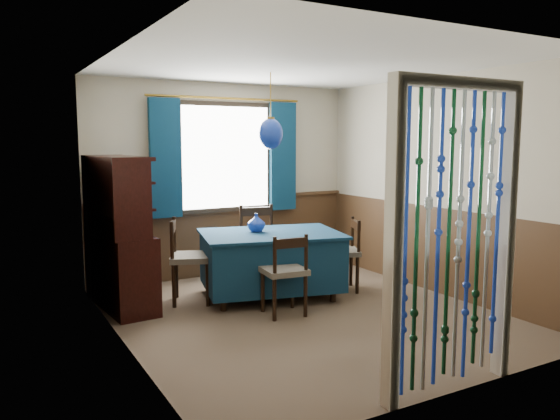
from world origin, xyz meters
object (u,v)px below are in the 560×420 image
chair_far (260,242)px  vase_sideboard (117,220)px  chair_left (188,258)px  sideboard (119,254)px  chair_near (285,272)px  pendant_lamp (271,134)px  chair_right (343,252)px  bowl_shelf (128,203)px  vase_table (256,223)px  dining_table (271,260)px

chair_far → vase_sideboard: vase_sideboard is taller
chair_left → sideboard: sideboard is taller
chair_near → chair_far: size_ratio=0.88×
chair_near → chair_far: 1.36m
chair_far → pendant_lamp: 1.50m
sideboard → vase_sideboard: sideboard is taller
chair_right → pendant_lamp: size_ratio=1.04×
chair_left → bowl_shelf: (-0.63, 0.01, 0.64)m
pendant_lamp → vase_table: pendant_lamp is taller
chair_far → sideboard: bearing=18.0°
chair_far → sideboard: size_ratio=0.60×
chair_near → chair_left: chair_left is taller
pendant_lamp → bowl_shelf: pendant_lamp is taller
dining_table → chair_left: (-0.88, 0.26, 0.06)m
chair_far → vase_table: 0.69m
chair_right → vase_table: vase_table is taller
chair_far → chair_left: size_ratio=1.04×
dining_table → vase_sideboard: 1.78m
vase_table → vase_sideboard: size_ratio=1.08×
pendant_lamp → vase_sideboard: size_ratio=4.66×
pendant_lamp → chair_near: bearing=-106.4°
dining_table → chair_near: chair_near is taller
vase_table → chair_right: bearing=-16.5°
chair_near → pendant_lamp: size_ratio=1.02×
dining_table → chair_far: chair_far is taller
dining_table → vase_sideboard: bearing=165.9°
bowl_shelf → sideboard: bearing=106.8°
sideboard → pendant_lamp: pendant_lamp is taller
chair_near → chair_right: chair_right is taller
vase_table → vase_sideboard: vase_sideboard is taller
chair_near → vase_sideboard: size_ratio=4.75×
chair_far → chair_left: (-1.08, -0.39, -0.02)m
chair_near → vase_sideboard: 2.01m
pendant_lamp → vase_table: bearing=131.5°
chair_near → pendant_lamp: (0.19, 0.65, 1.39)m
sideboard → vase_table: size_ratio=8.39×
chair_left → vase_sideboard: size_ratio=5.19×
chair_right → bowl_shelf: 2.53m
vase_table → bowl_shelf: size_ratio=0.84×
chair_left → chair_right: 1.82m
chair_left → dining_table: bearing=95.7°
chair_near → chair_right: bearing=30.7°
bowl_shelf → vase_sideboard: bearing=90.0°
vase_sideboard → sideboard: bearing=-100.2°
chair_far → pendant_lamp: bearing=85.6°
vase_sideboard → bowl_shelf: bearing=-90.0°
chair_left → chair_far: bearing=132.1°
chair_right → vase_table: size_ratio=4.48×
chair_near → sideboard: 1.78m
chair_far → chair_near: bearing=85.6°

